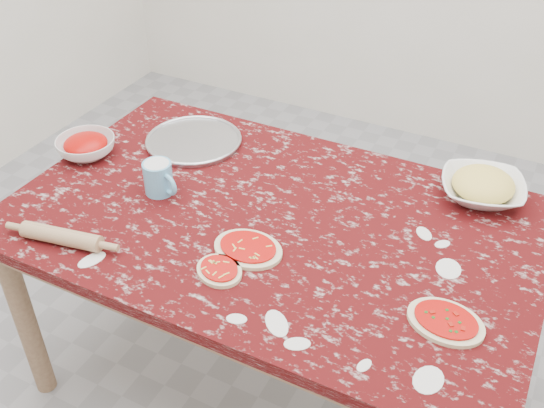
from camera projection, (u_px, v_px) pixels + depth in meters
The scene contains 10 objects.
ground at pixel (272, 375), 2.36m from camera, with size 4.00×4.00×0.00m, color gray.
worktable at pixel (272, 238), 1.96m from camera, with size 1.60×1.00×0.75m.
pizza_tray at pixel (194, 141), 2.26m from camera, with size 0.34×0.34×0.01m, color #B2B2B7.
sauce_bowl at pixel (86, 147), 2.18m from camera, with size 0.20×0.20×0.06m, color white.
cheese_bowl at pixel (482, 189), 1.98m from camera, with size 0.26×0.26×0.06m, color white.
flour_mug at pixel (159, 178), 1.99m from camera, with size 0.14×0.09×0.11m.
pizza_left at pixel (248, 249), 1.78m from camera, with size 0.21×0.17×0.02m.
pizza_mid at pixel (219, 270), 1.71m from camera, with size 0.17×0.16×0.02m.
pizza_right at pixel (446, 322), 1.56m from camera, with size 0.21×0.17×0.02m.
rolling_pin at pixel (61, 236), 1.80m from camera, with size 0.05×0.05×0.25m, color tan.
Camera 1 is at (0.69, -1.35, 1.92)m, focal length 41.48 mm.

